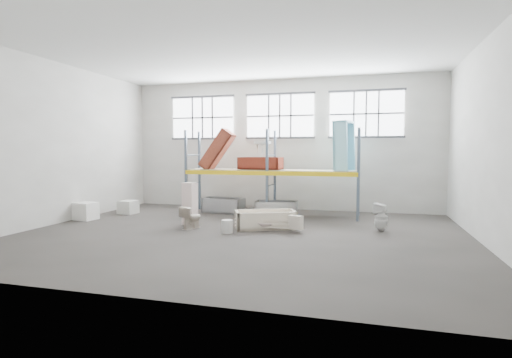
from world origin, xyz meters
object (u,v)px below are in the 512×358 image
(bucket, at_px, (227,226))
(toilet_white, at_px, (381,217))
(steel_tub_left, at_px, (224,205))
(blue_tub_upright, at_px, (344,147))
(steel_tub_right, at_px, (276,209))
(toilet_beige, at_px, (191,217))
(cistern_tall, at_px, (190,204))
(rust_tub_flat, at_px, (261,163))
(bathtub_beige, at_px, (265,219))
(carton_near, at_px, (86,211))

(bucket, bearing_deg, toilet_white, 18.98)
(steel_tub_left, bearing_deg, blue_tub_upright, 0.06)
(steel_tub_right, relative_size, bucket, 3.95)
(toilet_beige, distance_m, blue_tub_upright, 5.60)
(cistern_tall, height_order, rust_tub_flat, rust_tub_flat)
(bucket, bearing_deg, cistern_tall, 150.90)
(blue_tub_upright, height_order, bucket, blue_tub_upright)
(blue_tub_upright, bearing_deg, toilet_beige, -142.75)
(bathtub_beige, bearing_deg, blue_tub_upright, 26.79)
(bathtub_beige, distance_m, toilet_beige, 2.16)
(steel_tub_right, relative_size, blue_tub_upright, 0.84)
(toilet_beige, xyz_separation_m, blue_tub_upright, (4.15, 3.15, 2.06))
(toilet_white, bearing_deg, toilet_beige, -58.42)
(rust_tub_flat, relative_size, bucket, 4.15)
(steel_tub_right, bearing_deg, cistern_tall, -133.37)
(bathtub_beige, distance_m, cistern_tall, 2.38)
(bucket, relative_size, carton_near, 0.55)
(toilet_white, bearing_deg, blue_tub_upright, -130.59)
(bathtub_beige, bearing_deg, steel_tub_left, 107.83)
(cistern_tall, distance_m, rust_tub_flat, 3.29)
(toilet_beige, bearing_deg, blue_tub_upright, -121.06)
(cistern_tall, bearing_deg, steel_tub_right, 65.72)
(toilet_beige, height_order, blue_tub_upright, blue_tub_upright)
(cistern_tall, height_order, toilet_white, cistern_tall)
(toilet_beige, relative_size, bucket, 1.83)
(toilet_white, bearing_deg, steel_tub_left, -90.66)
(bucket, bearing_deg, toilet_beige, 165.31)
(toilet_beige, relative_size, cistern_tall, 0.51)
(rust_tub_flat, bearing_deg, toilet_white, -27.25)
(cistern_tall, relative_size, blue_tub_upright, 0.76)
(rust_tub_flat, relative_size, carton_near, 2.29)
(cistern_tall, xyz_separation_m, carton_near, (-3.73, -0.02, -0.37))
(toilet_white, distance_m, bucket, 4.33)
(cistern_tall, height_order, carton_near, cistern_tall)
(steel_tub_left, relative_size, rust_tub_flat, 0.97)
(steel_tub_right, bearing_deg, bathtub_beige, -85.97)
(cistern_tall, xyz_separation_m, steel_tub_right, (2.19, 2.31, -0.39))
(cistern_tall, xyz_separation_m, rust_tub_flat, (1.52, 2.67, 1.17))
(steel_tub_right, xyz_separation_m, carton_near, (-5.92, -2.33, 0.02))
(carton_near, bearing_deg, toilet_white, 3.64)
(toilet_white, bearing_deg, bathtub_beige, -62.09)
(toilet_white, height_order, steel_tub_right, toilet_white)
(steel_tub_right, bearing_deg, toilet_white, -27.08)
(blue_tub_upright, relative_size, carton_near, 2.59)
(bathtub_beige, distance_m, blue_tub_upright, 3.90)
(cistern_tall, distance_m, steel_tub_left, 2.66)
(rust_tub_flat, bearing_deg, cistern_tall, -119.62)
(toilet_beige, relative_size, blue_tub_upright, 0.39)
(cistern_tall, bearing_deg, toilet_white, 24.95)
(blue_tub_upright, bearing_deg, bucket, -130.15)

